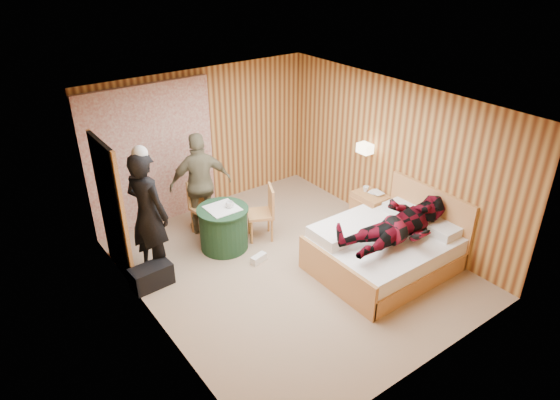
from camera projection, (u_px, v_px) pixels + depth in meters
floor at (288, 266)px, 7.53m from camera, size 4.20×5.00×0.01m
ceiling at (290, 105)px, 6.37m from camera, size 4.20×5.00×0.01m
wall_back at (203, 140)px, 8.73m from camera, size 4.20×0.02×2.50m
wall_left at (146, 239)px, 5.85m from camera, size 0.02×5.00×2.50m
wall_right at (393, 157)px, 8.04m from camera, size 0.02×5.00×2.50m
curtain at (151, 157)px, 8.18m from camera, size 2.20×0.08×2.40m
doorway at (111, 209)px, 6.98m from camera, size 0.06×0.90×2.05m
wall_lamp at (365, 148)px, 8.25m from camera, size 0.26×0.24×0.16m
bed at (384, 250)px, 7.36m from camera, size 1.98×1.54×1.06m
nightstand at (370, 208)px, 8.51m from camera, size 0.43×0.59×0.57m
round_table at (224, 228)px, 7.82m from camera, size 0.80×0.80×0.71m
chair_far at (203, 202)px, 8.18m from camera, size 0.47×0.47×0.93m
chair_near at (265, 209)px, 8.01m from camera, size 0.54×0.54×0.90m
duffel_bag at (152, 276)px, 7.03m from camera, size 0.59×0.33×0.32m
sneaker_left at (259, 258)px, 7.59m from camera, size 0.28×0.16×0.12m
sneaker_right at (230, 235)px, 8.19m from camera, size 0.27×0.18×0.11m
woman_standing at (148, 214)px, 7.01m from camera, size 0.69×0.81×1.89m
man_at_table at (201, 184)px, 8.06m from camera, size 1.09×0.69×1.72m
man_on_bed at (402, 217)px, 6.91m from camera, size 0.86×0.67×1.77m
book_lower at (373, 195)px, 8.34m from camera, size 0.22×0.26×0.02m
book_upper at (373, 194)px, 8.33m from camera, size 0.19×0.24×0.02m
cup_nightstand at (366, 189)px, 8.45m from camera, size 0.10×0.10×0.09m
cup_table at (230, 205)px, 7.64m from camera, size 0.14×0.14×0.10m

